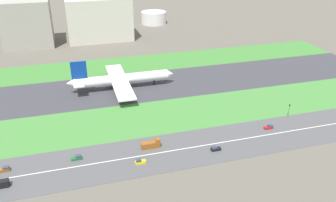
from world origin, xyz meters
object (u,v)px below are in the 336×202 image
airliner (120,79)px  fuel_tank_west (154,18)px  terminal_building (27,23)px  car_4 (215,149)px  traffic_light (289,109)px  hangar_building (99,19)px  truck_2 (151,144)px  car_0 (269,127)px  car_2 (140,162)px  car_6 (77,158)px  car_3 (5,169)px

airliner → fuel_tank_west: airliner is taller
airliner → terminal_building: 128.72m
airliner → car_4: bearing=-69.6°
traffic_light → hangar_building: size_ratio=0.13×
truck_2 → hangar_building: bearing=90.5°
car_0 → hangar_building: size_ratio=0.08×
car_0 → car_2: 66.77m
car_2 → car_6: (-24.77, 10.00, 0.00)m
car_2 → terminal_building: bearing=-74.3°
car_4 → car_3: size_ratio=1.00×
car_4 → car_6: size_ratio=1.00×
car_0 → terminal_building: 218.66m
car_6 → hangar_building: 185.32m
car_4 → car_6: bearing=-9.7°
car_0 → airliner: bearing=132.1°
car_3 → fuel_tank_west: 256.12m
truck_2 → car_2: 12.40m
car_4 → car_3: 87.03m
truck_2 → car_0: truck_2 is taller
car_4 → terminal_building: size_ratio=0.11×
airliner → car_6: 74.25m
car_2 → truck_2: bearing=-126.1°
truck_2 → fuel_tank_west: 234.43m
car_6 → terminal_building: terminal_building is taller
hangar_building → car_4: bearing=-81.7°
hangar_building → fuel_tank_west: size_ratio=2.14×
car_2 → traffic_light: (81.99, 17.99, 3.37)m
car_6 → car_3: bearing=180.0°
truck_2 → car_3: 60.11m
airliner → hangar_building: hangar_building is taller
car_0 → fuel_tank_west: size_ratio=0.17×
car_0 → traffic_light: (15.97, 7.99, 3.37)m
car_0 → car_2: (-66.02, -10.00, 0.00)m
car_2 → terminal_building: size_ratio=0.11×
car_3 → terminal_building: 182.88m
hangar_building → car_2: bearing=-91.7°
airliner → hangar_building: size_ratio=1.18×
car_6 → fuel_tank_west: bearing=68.3°
terminal_building → hangar_building: 59.39m
car_2 → traffic_light: 84.01m
car_0 → fuel_tank_west: 227.06m
airliner → car_4: (29.05, -78.00, -5.31)m
truck_2 → car_2: bearing=-126.1°
truck_2 → fuel_tank_west: (58.38, 227.00, 4.52)m
car_3 → traffic_light: size_ratio=0.61×
truck_2 → car_6: (-32.06, 0.00, -0.75)m
car_3 → car_6: 28.05m
airliner → terminal_building: bearing=117.1°
car_4 → car_6: 59.26m
hangar_building → fuel_tank_west: 76.06m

